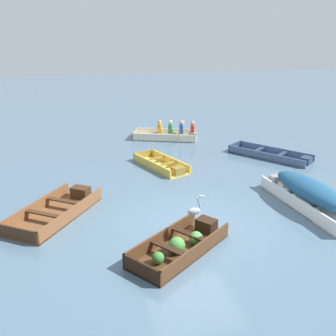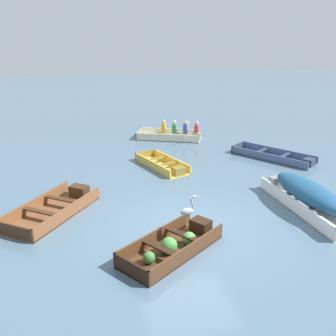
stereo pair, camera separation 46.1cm
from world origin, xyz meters
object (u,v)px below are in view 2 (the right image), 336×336
skiff_slate_blue_far_moored (276,157)px  heron_on_dinghy (188,211)px  dinghy_dark_varnish_foreground (174,245)px  rowboat_cream_with_crew (174,134)px  skiff_white_near_moored (308,194)px  skiff_wooden_brown_outer_moored (56,208)px  skiff_yellow_mid_moored (163,165)px

skiff_slate_blue_far_moored → heron_on_dinghy: 7.71m
dinghy_dark_varnish_foreground → heron_on_dinghy: 0.86m
dinghy_dark_varnish_foreground → rowboat_cream_with_crew: size_ratio=0.85×
skiff_slate_blue_far_moored → skiff_white_near_moored: bearing=-106.8°
dinghy_dark_varnish_foreground → skiff_wooden_brown_outer_moored: 3.93m
rowboat_cream_with_crew → dinghy_dark_varnish_foreground: bearing=-102.9°
skiff_yellow_mid_moored → heron_on_dinghy: (-0.53, -5.52, 0.79)m
skiff_white_near_moored → rowboat_cream_with_crew: bearing=103.7°
skiff_slate_blue_far_moored → skiff_wooden_brown_outer_moored: skiff_wooden_brown_outer_moored is taller
heron_on_dinghy → skiff_yellow_mid_moored: bearing=84.5°
skiff_yellow_mid_moored → heron_on_dinghy: size_ratio=3.24×
skiff_yellow_mid_moored → heron_on_dinghy: 5.61m
skiff_yellow_mid_moored → rowboat_cream_with_crew: (1.32, 3.96, 0.12)m
skiff_yellow_mid_moored → rowboat_cream_with_crew: rowboat_cream_with_crew is taller
rowboat_cream_with_crew → heron_on_dinghy: 9.69m
skiff_yellow_mid_moored → skiff_slate_blue_far_moored: size_ratio=0.82×
rowboat_cream_with_crew → heron_on_dinghy: size_ratio=3.89×
skiff_slate_blue_far_moored → heron_on_dinghy: (-5.24, -5.60, 0.80)m
dinghy_dark_varnish_foreground → skiff_yellow_mid_moored: size_ratio=1.02×
dinghy_dark_varnish_foreground → skiff_slate_blue_far_moored: 8.09m
skiff_yellow_mid_moored → rowboat_cream_with_crew: size_ratio=0.83×
skiff_white_near_moored → skiff_wooden_brown_outer_moored: (-7.14, 1.33, -0.35)m
rowboat_cream_with_crew → skiff_slate_blue_far_moored: bearing=-48.9°
skiff_slate_blue_far_moored → skiff_wooden_brown_outer_moored: 9.05m
skiff_slate_blue_far_moored → rowboat_cream_with_crew: 5.16m
skiff_wooden_brown_outer_moored → heron_on_dinghy: (3.24, -2.46, 0.77)m
heron_on_dinghy → skiff_slate_blue_far_moored: bearing=46.9°
skiff_wooden_brown_outer_moored → rowboat_cream_with_crew: bearing=54.1°
dinghy_dark_varnish_foreground → skiff_yellow_mid_moored: (0.91, 5.75, -0.05)m
rowboat_cream_with_crew → heron_on_dinghy: heron_on_dinghy is taller
skiff_wooden_brown_outer_moored → rowboat_cream_with_crew: (5.10, 7.03, 0.11)m
skiff_slate_blue_far_moored → skiff_yellow_mid_moored: bearing=-179.1°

